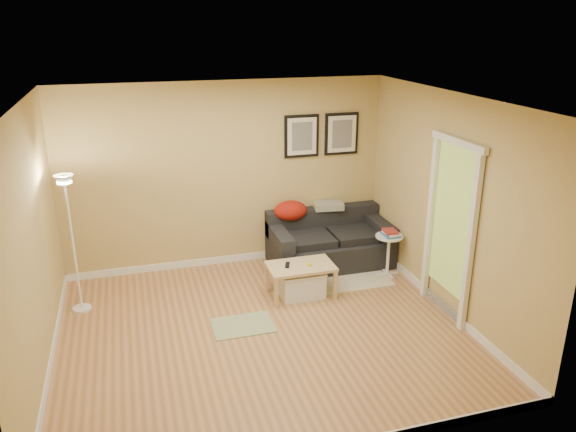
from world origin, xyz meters
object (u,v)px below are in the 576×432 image
object	(u,v)px
floor_lamp	(74,248)
side_table	(388,255)
storage_bin	(301,283)
coffee_table	(301,280)
book_stack	(391,233)
sofa	(330,239)

from	to	relation	value
floor_lamp	side_table	bearing A→B (deg)	-2.20
side_table	storage_bin	bearing A→B (deg)	-169.20
coffee_table	storage_bin	distance (m)	0.04
side_table	book_stack	world-z (taller)	book_stack
coffee_table	side_table	xyz separation A→B (m)	(1.34, 0.24, 0.08)
storage_bin	floor_lamp	world-z (taller)	floor_lamp
storage_bin	book_stack	size ratio (longest dim) A/B	2.21
storage_bin	side_table	xyz separation A→B (m)	(1.33, 0.25, 0.12)
book_stack	floor_lamp	size ratio (longest dim) A/B	0.15
sofa	floor_lamp	distance (m)	3.43
storage_bin	side_table	bearing A→B (deg)	10.80
sofa	side_table	size ratio (longest dim) A/B	2.95
sofa	side_table	bearing A→B (deg)	-41.38
sofa	storage_bin	bearing A→B (deg)	-130.31
sofa	coffee_table	size ratio (longest dim) A/B	2.03
sofa	coffee_table	world-z (taller)	sofa
coffee_table	floor_lamp	bearing A→B (deg)	171.59
coffee_table	side_table	size ratio (longest dim) A/B	1.45
sofa	book_stack	size ratio (longest dim) A/B	6.69
book_stack	storage_bin	bearing A→B (deg)	-167.32
coffee_table	book_stack	world-z (taller)	book_stack
book_stack	floor_lamp	distance (m)	4.04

